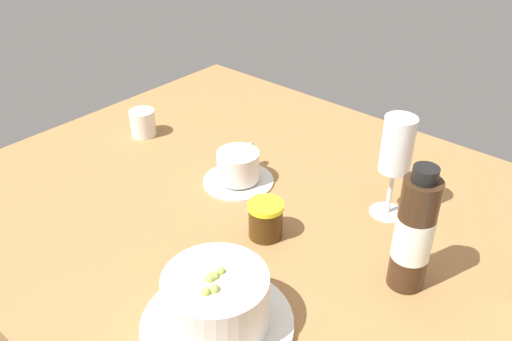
# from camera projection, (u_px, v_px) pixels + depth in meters

# --- Properties ---
(ground_plane) EXTENTS (1.10, 0.84, 0.03)m
(ground_plane) POSITION_uv_depth(u_px,v_px,m) (276.00, 221.00, 0.90)
(ground_plane) COLOR #9E6B3D
(porridge_bowl) EXTENTS (0.19, 0.19, 0.09)m
(porridge_bowl) POSITION_uv_depth(u_px,v_px,m) (216.00, 304.00, 0.66)
(porridge_bowl) COLOR silver
(porridge_bowl) RESTS_ON ground_plane
(coffee_cup) EXTENTS (0.13, 0.13, 0.06)m
(coffee_cup) POSITION_uv_depth(u_px,v_px,m) (238.00, 169.00, 0.96)
(coffee_cup) COLOR silver
(coffee_cup) RESTS_ON ground_plane
(creamer_jug) EXTENTS (0.05, 0.06, 0.06)m
(creamer_jug) POSITION_uv_depth(u_px,v_px,m) (143.00, 122.00, 1.11)
(creamer_jug) COLOR silver
(creamer_jug) RESTS_ON ground_plane
(wine_glass) EXTENTS (0.06, 0.06, 0.17)m
(wine_glass) POSITION_uv_depth(u_px,v_px,m) (397.00, 150.00, 0.83)
(wine_glass) COLOR white
(wine_glass) RESTS_ON ground_plane
(jam_jar) EXTENTS (0.06, 0.06, 0.06)m
(jam_jar) POSITION_uv_depth(u_px,v_px,m) (266.00, 219.00, 0.83)
(jam_jar) COLOR #3E270C
(jam_jar) RESTS_ON ground_plane
(sauce_bottle_brown) EXTENTS (0.05, 0.05, 0.19)m
(sauce_bottle_brown) POSITION_uv_depth(u_px,v_px,m) (414.00, 234.00, 0.71)
(sauce_bottle_brown) COLOR #382314
(sauce_bottle_brown) RESTS_ON ground_plane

